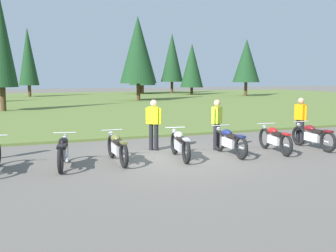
# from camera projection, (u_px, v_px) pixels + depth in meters

# --- Properties ---
(ground_plane) EXTENTS (140.00, 140.00, 0.00)m
(ground_plane) POSITION_uv_depth(u_px,v_px,m) (175.00, 158.00, 11.83)
(ground_plane) COLOR #605B54
(grass_moorland) EXTENTS (80.00, 44.00, 0.10)m
(grass_moorland) POSITION_uv_depth(u_px,v_px,m) (66.00, 103.00, 35.81)
(grass_moorland) COLOR #5B7033
(grass_moorland) RESTS_ON ground
(forest_treeline) EXTENTS (46.17, 29.99, 8.38)m
(forest_treeline) POSITION_uv_depth(u_px,v_px,m) (27.00, 57.00, 41.24)
(forest_treeline) COLOR #47331E
(forest_treeline) RESTS_ON ground
(motorcycle_black) EXTENTS (0.70, 2.08, 0.88)m
(motorcycle_black) POSITION_uv_depth(u_px,v_px,m) (63.00, 151.00, 10.57)
(motorcycle_black) COLOR black
(motorcycle_black) RESTS_ON ground
(motorcycle_olive) EXTENTS (0.62, 2.10, 0.88)m
(motorcycle_olive) POSITION_uv_depth(u_px,v_px,m) (117.00, 147.00, 11.16)
(motorcycle_olive) COLOR black
(motorcycle_olive) RESTS_ON ground
(motorcycle_silver) EXTENTS (0.62, 2.09, 0.88)m
(motorcycle_silver) POSITION_uv_depth(u_px,v_px,m) (180.00, 144.00, 11.70)
(motorcycle_silver) COLOR black
(motorcycle_silver) RESTS_ON ground
(motorcycle_navy) EXTENTS (0.62, 2.10, 0.88)m
(motorcycle_navy) POSITION_uv_depth(u_px,v_px,m) (229.00, 141.00, 12.24)
(motorcycle_navy) COLOR black
(motorcycle_navy) RESTS_ON ground
(motorcycle_red) EXTENTS (0.62, 2.09, 0.88)m
(motorcycle_red) POSITION_uv_depth(u_px,v_px,m) (275.00, 139.00, 12.72)
(motorcycle_red) COLOR black
(motorcycle_red) RESTS_ON ground
(motorcycle_maroon) EXTENTS (0.62, 2.10, 0.88)m
(motorcycle_maroon) POSITION_uv_depth(u_px,v_px,m) (313.00, 136.00, 13.32)
(motorcycle_maroon) COLOR black
(motorcycle_maroon) RESTS_ON ground
(rider_in_hivis_vest) EXTENTS (0.28, 0.54, 1.67)m
(rider_in_hivis_vest) POSITION_uv_depth(u_px,v_px,m) (300.00, 118.00, 14.19)
(rider_in_hivis_vest) COLOR black
(rider_in_hivis_vest) RESTS_ON ground
(rider_checking_bike) EXTENTS (0.45, 0.40, 1.67)m
(rider_checking_bike) POSITION_uv_depth(u_px,v_px,m) (154.00, 122.00, 12.98)
(rider_checking_bike) COLOR black
(rider_checking_bike) RESTS_ON ground
(rider_near_row_end) EXTENTS (0.47, 0.39, 1.67)m
(rider_near_row_end) POSITION_uv_depth(u_px,v_px,m) (217.00, 121.00, 13.09)
(rider_near_row_end) COLOR black
(rider_near_row_end) RESTS_ON ground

